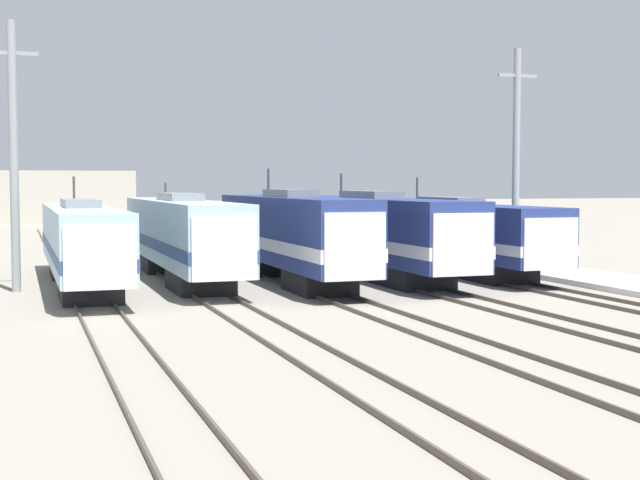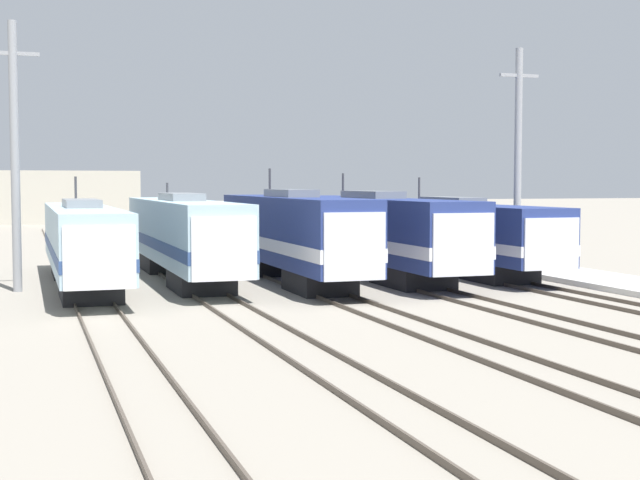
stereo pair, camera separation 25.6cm
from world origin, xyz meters
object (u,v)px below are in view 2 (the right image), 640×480
Objects in this scene: locomotive_far_right at (457,234)px; catenary_tower_left at (15,154)px; locomotive_far_left at (83,242)px; locomotive_center_left at (183,236)px; locomotive_center at (294,235)px; catenary_tower_right at (518,159)px; locomotive_center_right at (376,233)px.

catenary_tower_left reaches higher than locomotive_far_right.
catenary_tower_left is at bearing -168.25° from locomotive_far_left.
locomotive_center is at bearing -29.23° from locomotive_center_left.
catenary_tower_right is at bearing -6.53° from locomotive_center_left.
locomotive_center is 4.95m from locomotive_center_right.
locomotive_center_left is 17.46m from catenary_tower_right.
locomotive_center_right is (4.71, 1.52, -0.05)m from locomotive_center.
locomotive_center_left is at bearing 16.12° from locomotive_far_left.
locomotive_center is (4.71, -2.64, 0.09)m from locomotive_center_left.
locomotive_center_right is 1.70× the size of catenary_tower_right.
locomotive_far_left is 14.15m from locomotive_center_right.
catenary_tower_right is (21.66, -0.58, 3.87)m from locomotive_far_left.
locomotive_far_right is 22.01m from catenary_tower_left.
locomotive_far_right is at bearing 4.99° from locomotive_center_right.
locomotive_center is 9.63m from locomotive_far_right.
catenary_tower_right reaches higher than locomotive_center_right.
locomotive_far_left is 1.69× the size of catenary_tower_left.
locomotive_center_right reaches higher than locomotive_far_left.
catenary_tower_left is (-2.77, -0.58, 3.87)m from locomotive_far_left.
locomotive_far_left is at bearing -178.00° from locomotive_far_right.
catenary_tower_left reaches higher than locomotive_far_left.
locomotive_center is at bearing -176.73° from catenary_tower_right.
locomotive_center_right is at bearing -6.75° from locomotive_center_left.
catenary_tower_right is at bearing -6.25° from locomotive_center_right.
locomotive_center_right is (14.14, 0.25, 0.16)m from locomotive_far_left.
catenary_tower_left is (-16.91, -0.82, 3.71)m from locomotive_center_right.
locomotive_center is 1.48× the size of catenary_tower_right.
locomotive_far_left is 1.04× the size of locomotive_far_right.
locomotive_center_left is 1.14× the size of locomotive_center.
locomotive_center_right is 1.70× the size of catenary_tower_left.
locomotive_center reaches higher than locomotive_far_left.
locomotive_far_right is at bearing -2.85° from locomotive_center_left.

